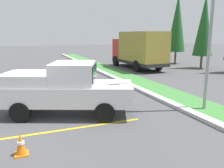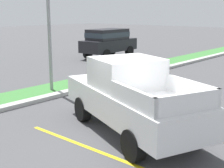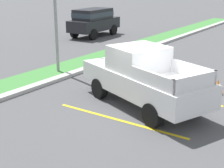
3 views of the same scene
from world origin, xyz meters
name	(u,v)px [view 2 (image 2 of 3)]	position (x,y,z in m)	size (l,w,h in m)	color
ground_plane	(135,138)	(0.00, 0.00, 0.00)	(120.00, 120.00, 0.00)	#4C4C4F
parking_line_near	(93,149)	(-1.29, 0.34, 0.00)	(0.12, 4.80, 0.01)	yellow
parking_line_far	(161,119)	(1.81, 0.34, 0.00)	(0.12, 4.80, 0.01)	yellow
curb_strip	(27,102)	(0.00, 5.00, 0.07)	(56.00, 0.40, 0.15)	#B2B2AD
grass_median	(11,98)	(0.00, 6.10, 0.03)	(56.00, 1.80, 0.06)	#42843D
pickup_truck_main	(131,97)	(0.28, 0.39, 1.04)	(3.72, 5.54, 2.10)	black
suv_distant	(108,41)	(11.08, 10.76, 1.24)	(4.67, 2.11, 2.10)	black
street_light	(50,0)	(1.86, 5.74, 3.83)	(0.24, 1.49, 6.57)	gray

